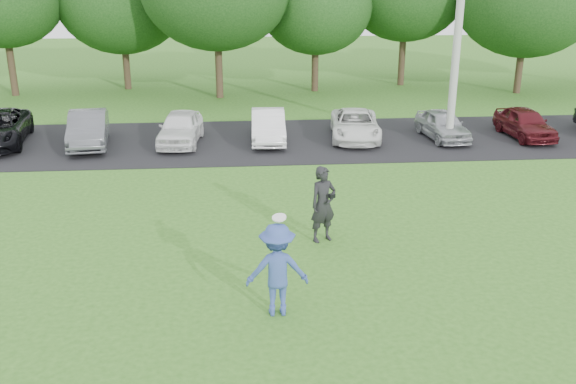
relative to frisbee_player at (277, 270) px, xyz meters
name	(u,v)px	position (x,y,z in m)	size (l,w,h in m)	color
ground	(303,316)	(0.47, -0.18, -0.93)	(100.00, 100.00, 0.00)	#30641C
parking_lot	(268,140)	(0.47, 12.82, -0.92)	(32.00, 6.50, 0.03)	black
frisbee_player	(277,270)	(0.00, 0.00, 0.00)	(1.21, 0.70, 2.02)	#344B95
camera_bystander	(323,204)	(1.33, 3.37, 0.01)	(0.81, 0.70, 1.89)	black
parked_cars	(224,127)	(-1.18, 12.68, -0.31)	(28.08, 4.77, 1.26)	silver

